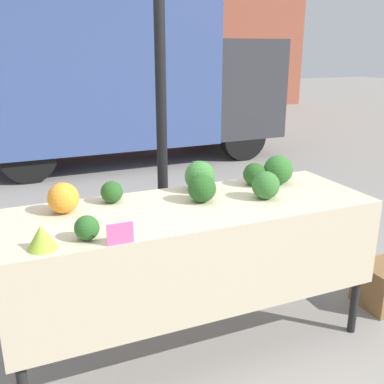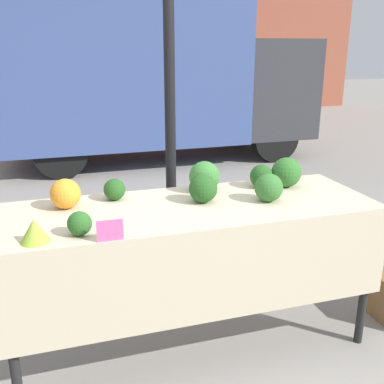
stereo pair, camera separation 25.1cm
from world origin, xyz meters
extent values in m
plane|color=gray|center=(0.00, 0.00, 0.00)|extent=(40.00, 40.00, 0.00)
cylinder|color=black|center=(0.02, 0.56, 1.19)|extent=(0.07, 0.07, 2.39)
cube|color=#384C84|center=(0.34, 4.80, 1.40)|extent=(3.61, 1.83, 2.14)
cube|color=#333338|center=(2.75, 4.80, 1.11)|extent=(1.21, 1.68, 1.54)
cylinder|color=black|center=(2.63, 4.07, 0.37)|extent=(0.75, 0.22, 0.75)
cylinder|color=black|center=(2.63, 5.53, 0.37)|extent=(0.75, 0.22, 0.75)
cylinder|color=black|center=(-0.66, 4.07, 0.37)|extent=(0.75, 0.22, 0.75)
cylinder|color=black|center=(-0.66, 5.53, 0.37)|extent=(0.75, 0.22, 0.75)
cube|color=beige|center=(0.00, 0.00, 0.89)|extent=(2.10, 0.73, 0.03)
cube|color=beige|center=(0.00, -0.36, 0.63)|extent=(2.10, 0.01, 0.50)
cylinder|color=black|center=(-0.99, -0.31, 0.44)|extent=(0.05, 0.05, 0.87)
cylinder|color=black|center=(0.99, -0.31, 0.44)|extent=(0.05, 0.05, 0.87)
cylinder|color=black|center=(-0.99, 0.31, 0.44)|extent=(0.05, 0.05, 0.87)
cylinder|color=black|center=(0.99, 0.31, 0.44)|extent=(0.05, 0.05, 0.87)
sphere|color=orange|center=(-0.68, 0.16, 0.99)|extent=(0.17, 0.17, 0.17)
cone|color=#93B238|center=(-0.83, -0.26, 0.96)|extent=(0.14, 0.14, 0.11)
sphere|color=#2D6628|center=(0.68, 0.17, 1.00)|extent=(0.19, 0.19, 0.19)
sphere|color=#23511E|center=(0.52, 0.20, 0.98)|extent=(0.15, 0.15, 0.15)
sphere|color=#23511E|center=(0.08, 0.04, 0.99)|extent=(0.16, 0.16, 0.16)
sphere|color=#285B23|center=(-0.63, -0.24, 0.96)|extent=(0.12, 0.12, 0.12)
sphere|color=#336B2D|center=(0.44, -0.06, 0.99)|extent=(0.16, 0.16, 0.16)
sphere|color=#23511E|center=(-0.40, 0.23, 0.97)|extent=(0.13, 0.13, 0.13)
sphere|color=#387533|center=(0.15, 0.23, 1.00)|extent=(0.19, 0.19, 0.19)
cube|color=#F45B9E|center=(-0.50, -0.35, 0.96)|extent=(0.12, 0.01, 0.10)
camera|label=1|loc=(-0.94, -2.20, 1.76)|focal=42.00mm
camera|label=2|loc=(-0.70, -2.28, 1.76)|focal=42.00mm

